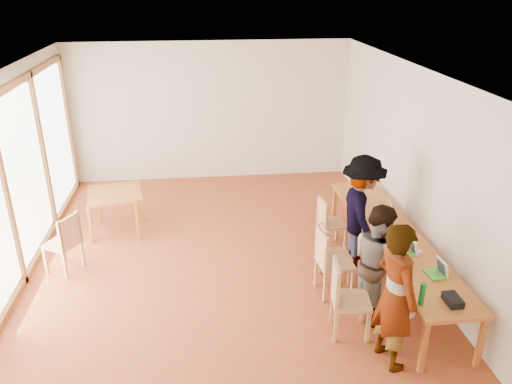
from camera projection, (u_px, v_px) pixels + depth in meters
ground at (222, 271)px, 7.74m from camera, size 8.00×8.00×0.00m
wall_back at (210, 112)px, 10.79m from camera, size 6.00×0.10×3.00m
wall_right at (419, 173)px, 7.46m from camera, size 0.10×8.00×3.00m
window_wall at (3, 191)px, 6.84m from camera, size 0.10×8.00×3.00m
ceiling at (216, 74)px, 6.54m from camera, size 6.00×8.00×0.04m
communal_table at (393, 237)px, 7.29m from camera, size 0.80×4.00×0.75m
side_table at (115, 197)px, 8.69m from camera, size 0.90×0.90×0.75m
chair_near at (343, 292)px, 6.18m from camera, size 0.52×0.52×0.53m
chair_mid at (328, 255)px, 6.96m from camera, size 0.51×0.51×0.54m
chair_far at (330, 248)px, 7.29m from camera, size 0.42×0.42×0.47m
chair_empty at (327, 218)px, 8.22m from camera, size 0.46×0.46×0.47m
chair_spare at (66, 237)px, 7.51m from camera, size 0.61×0.61×0.51m
person_near at (395, 296)px, 5.59m from camera, size 0.58×0.75×1.81m
person_mid at (378, 261)px, 6.47m from camera, size 0.72×0.86×1.60m
person_far at (361, 213)px, 7.57m from camera, size 0.72×1.19×1.81m
laptop_near at (438, 271)px, 6.25m from camera, size 0.25×0.28×0.22m
laptop_mid at (409, 249)px, 6.75m from camera, size 0.23×0.26×0.21m
laptop_far at (388, 209)px, 7.92m from camera, size 0.24×0.25×0.18m
yellow_mug at (404, 249)px, 6.78m from camera, size 0.14×0.14×0.09m
green_bottle at (422, 294)px, 5.65m from camera, size 0.07×0.07×0.28m
clear_glass at (380, 210)px, 7.92m from camera, size 0.07×0.07×0.09m
condiment_cup at (418, 253)px, 6.71m from camera, size 0.08×0.08×0.06m
pink_phone at (394, 230)px, 7.36m from camera, size 0.05×0.10×0.01m
black_pouch at (453, 300)px, 5.71m from camera, size 0.16×0.26×0.09m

